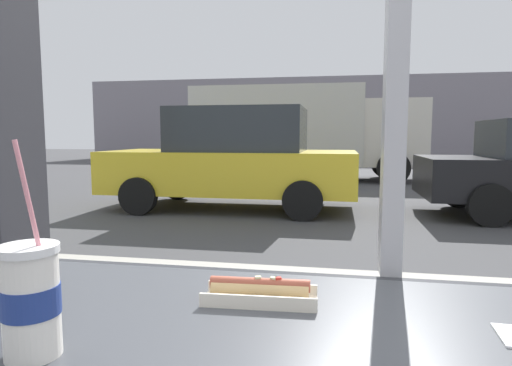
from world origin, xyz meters
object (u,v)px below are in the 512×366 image
(soda_cup_left, at_px, (31,299))
(hotdog_tray_near, at_px, (260,291))
(parked_car_yellow, at_px, (234,159))
(box_truck, at_px, (303,129))

(soda_cup_left, bearing_deg, hotdog_tray_near, 42.38)
(hotdog_tray_near, distance_m, parked_car_yellow, 7.20)
(hotdog_tray_near, bearing_deg, soda_cup_left, -137.62)
(hotdog_tray_near, height_order, parked_car_yellow, parked_car_yellow)
(soda_cup_left, height_order, parked_car_yellow, parked_car_yellow)
(parked_car_yellow, bearing_deg, box_truck, 81.93)
(parked_car_yellow, relative_size, box_truck, 0.66)
(hotdog_tray_near, xyz_separation_m, parked_car_yellow, (-1.72, 6.99, -0.12))
(soda_cup_left, height_order, hotdog_tray_near, soda_cup_left)
(hotdog_tray_near, bearing_deg, box_truck, 94.08)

